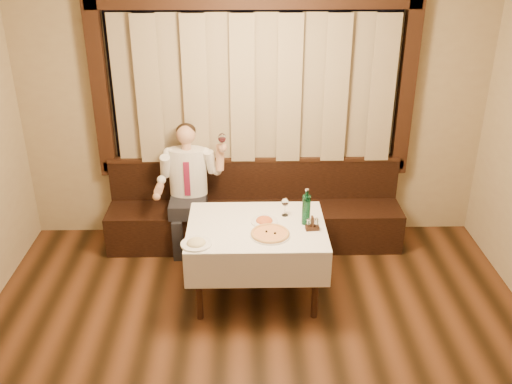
{
  "coord_description": "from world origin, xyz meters",
  "views": [
    {
      "loc": [
        -0.09,
        -2.89,
        3.28
      ],
      "look_at": [
        0.0,
        1.9,
        1.0
      ],
      "focal_mm": 40.0,
      "sensor_mm": 36.0,
      "label": 1
    }
  ],
  "objects_px": {
    "dining_table": "(256,235)",
    "pasta_cream": "(196,241)",
    "green_bottle": "(306,209)",
    "seated_man": "(188,179)",
    "pizza": "(270,234)",
    "banquette": "(255,216)",
    "pasta_red": "(264,219)",
    "cruet_caddy": "(312,225)"
  },
  "relations": [
    {
      "from": "dining_table",
      "to": "green_bottle",
      "type": "height_order",
      "value": "green_bottle"
    },
    {
      "from": "dining_table",
      "to": "pasta_red",
      "type": "distance_m",
      "value": 0.17
    },
    {
      "from": "pasta_cream",
      "to": "banquette",
      "type": "bearing_deg",
      "value": 68.82
    },
    {
      "from": "pasta_cream",
      "to": "pizza",
      "type": "bearing_deg",
      "value": 13.05
    },
    {
      "from": "pizza",
      "to": "seated_man",
      "type": "xyz_separation_m",
      "value": [
        -0.82,
        1.12,
        0.04
      ]
    },
    {
      "from": "dining_table",
      "to": "seated_man",
      "type": "bearing_deg",
      "value": 127.07
    },
    {
      "from": "pasta_red",
      "to": "pasta_cream",
      "type": "xyz_separation_m",
      "value": [
        -0.6,
        -0.39,
        0.0
      ]
    },
    {
      "from": "green_bottle",
      "to": "cruet_caddy",
      "type": "height_order",
      "value": "green_bottle"
    },
    {
      "from": "green_bottle",
      "to": "seated_man",
      "type": "bearing_deg",
      "value": 141.99
    },
    {
      "from": "pizza",
      "to": "green_bottle",
      "type": "xyz_separation_m",
      "value": [
        0.34,
        0.21,
        0.13
      ]
    },
    {
      "from": "pizza",
      "to": "pasta_cream",
      "type": "xyz_separation_m",
      "value": [
        -0.64,
        -0.15,
        0.02
      ]
    },
    {
      "from": "dining_table",
      "to": "seated_man",
      "type": "xyz_separation_m",
      "value": [
        -0.71,
        0.93,
        0.16
      ]
    },
    {
      "from": "pizza",
      "to": "cruet_caddy",
      "type": "distance_m",
      "value": 0.4
    },
    {
      "from": "banquette",
      "to": "green_bottle",
      "type": "relative_size",
      "value": 9.13
    },
    {
      "from": "dining_table",
      "to": "pasta_red",
      "type": "xyz_separation_m",
      "value": [
        0.07,
        0.06,
        0.14
      ]
    },
    {
      "from": "dining_table",
      "to": "pizza",
      "type": "relative_size",
      "value": 3.5
    },
    {
      "from": "dining_table",
      "to": "pasta_cream",
      "type": "xyz_separation_m",
      "value": [
        -0.53,
        -0.34,
        0.14
      ]
    },
    {
      "from": "pasta_red",
      "to": "green_bottle",
      "type": "height_order",
      "value": "green_bottle"
    },
    {
      "from": "banquette",
      "to": "pasta_cream",
      "type": "xyz_separation_m",
      "value": [
        -0.53,
        -1.36,
        0.48
      ]
    },
    {
      "from": "dining_table",
      "to": "seated_man",
      "type": "relative_size",
      "value": 0.91
    },
    {
      "from": "dining_table",
      "to": "pasta_cream",
      "type": "distance_m",
      "value": 0.64
    },
    {
      "from": "pizza",
      "to": "banquette",
      "type": "bearing_deg",
      "value": 95.56
    },
    {
      "from": "banquette",
      "to": "pasta_red",
      "type": "distance_m",
      "value": 1.08
    },
    {
      "from": "pasta_cream",
      "to": "seated_man",
      "type": "distance_m",
      "value": 1.28
    },
    {
      "from": "dining_table",
      "to": "seated_man",
      "type": "distance_m",
      "value": 1.18
    },
    {
      "from": "pasta_red",
      "to": "seated_man",
      "type": "xyz_separation_m",
      "value": [
        -0.78,
        0.88,
        0.02
      ]
    },
    {
      "from": "seated_man",
      "to": "banquette",
      "type": "bearing_deg",
      "value": 7.18
    },
    {
      "from": "seated_man",
      "to": "cruet_caddy",
      "type": "bearing_deg",
      "value": -40.33
    },
    {
      "from": "pasta_cream",
      "to": "pasta_red",
      "type": "bearing_deg",
      "value": 33.3
    },
    {
      "from": "green_bottle",
      "to": "seated_man",
      "type": "height_order",
      "value": "seated_man"
    },
    {
      "from": "pizza",
      "to": "pasta_cream",
      "type": "height_order",
      "value": "pasta_cream"
    },
    {
      "from": "green_bottle",
      "to": "dining_table",
      "type": "bearing_deg",
      "value": -176.59
    },
    {
      "from": "dining_table",
      "to": "banquette",
      "type": "bearing_deg",
      "value": 90.0
    },
    {
      "from": "green_bottle",
      "to": "cruet_caddy",
      "type": "xyz_separation_m",
      "value": [
        0.05,
        -0.12,
        -0.1
      ]
    },
    {
      "from": "dining_table",
      "to": "pasta_red",
      "type": "bearing_deg",
      "value": 38.47
    },
    {
      "from": "dining_table",
      "to": "pasta_cream",
      "type": "height_order",
      "value": "pasta_cream"
    },
    {
      "from": "banquette",
      "to": "cruet_caddy",
      "type": "bearing_deg",
      "value": -65.75
    },
    {
      "from": "dining_table",
      "to": "green_bottle",
      "type": "relative_size",
      "value": 3.62
    },
    {
      "from": "dining_table",
      "to": "pizza",
      "type": "distance_m",
      "value": 0.25
    },
    {
      "from": "pasta_cream",
      "to": "cruet_caddy",
      "type": "relative_size",
      "value": 2.04
    },
    {
      "from": "banquette",
      "to": "green_bottle",
      "type": "height_order",
      "value": "green_bottle"
    },
    {
      "from": "pasta_red",
      "to": "banquette",
      "type": "bearing_deg",
      "value": 94.42
    }
  ]
}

